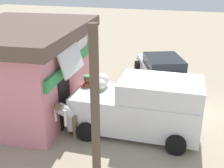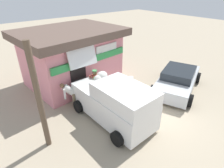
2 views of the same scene
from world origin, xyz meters
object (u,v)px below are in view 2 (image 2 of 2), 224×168
Objects in this scene: unloaded_banana_pile at (74,87)px; paint_bucket at (131,80)px; vendor_standing at (95,83)px; parked_sedan at (178,80)px; storefront_bar at (72,56)px; customer_bending at (70,92)px; delivery_van at (114,102)px.

paint_bucket is at bearing -23.05° from unloaded_banana_pile.
vendor_standing reaches higher than paint_bucket.
vendor_standing reaches higher than parked_sedan.
parked_sedan is 12.82× the size of paint_bucket.
storefront_bar is 3.62× the size of vendor_standing.
paint_bucket is (4.15, 0.01, -0.64)m from customer_bending.
vendor_standing is 1.90× the size of unloaded_banana_pile.
customer_bending reaches higher than unloaded_banana_pile.
unloaded_banana_pile is (-0.47, 1.56, -0.79)m from vendor_standing.
delivery_van reaches higher than vendor_standing.
parked_sedan is at bearing -48.15° from storefront_bar.
customer_bending is 4.20m from paint_bucket.
customer_bending is at bearing -123.47° from unloaded_banana_pile.
storefront_bar is at bearing 84.62° from delivery_van.
delivery_van is 3.27× the size of customer_bending.
delivery_van is 4.59m from parked_sedan.
parked_sedan is at bearing -37.88° from unloaded_banana_pile.
unloaded_banana_pile is at bearing -120.07° from storefront_bar.
delivery_van is at bearing -99.54° from vendor_standing.
vendor_standing is (-4.25, 2.11, 0.34)m from parked_sedan.
unloaded_banana_pile is 3.51m from paint_bucket.
delivery_van reaches higher than parked_sedan.
vendor_standing reaches higher than unloaded_banana_pile.
unloaded_banana_pile is at bearing 92.35° from delivery_van.
delivery_van is 2.65× the size of vendor_standing.
parked_sedan is 2.77m from paint_bucket.
customer_bending is (-5.63, 2.28, 0.21)m from parked_sedan.
parked_sedan is 5.27× the size of unloaded_banana_pile.
vendor_standing is 1.81m from unloaded_banana_pile.
paint_bucket is (2.77, 0.18, -0.78)m from vendor_standing.
storefront_bar is 6.86× the size of unloaded_banana_pile.
delivery_van is at bearing -87.65° from unloaded_banana_pile.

